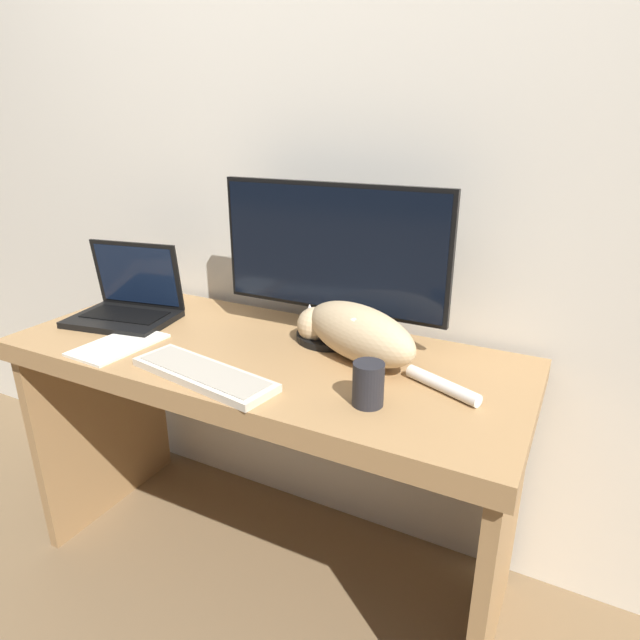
# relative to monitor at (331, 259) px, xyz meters

# --- Properties ---
(ground_plane) EXTENTS (12.00, 12.00, 0.00)m
(ground_plane) POSITION_rel_monitor_xyz_m (-0.14, -0.47, -1.02)
(ground_plane) COLOR brown
(wall_back) EXTENTS (6.40, 0.06, 2.60)m
(wall_back) POSITION_rel_monitor_xyz_m (-0.14, 0.20, 0.28)
(wall_back) COLOR silver
(wall_back) RESTS_ON ground_plane
(desk) EXTENTS (1.48, 0.61, 0.78)m
(desk) POSITION_rel_monitor_xyz_m (-0.14, -0.16, -0.41)
(desk) COLOR #A37A4C
(desk) RESTS_ON ground_plane
(monitor) EXTENTS (0.68, 0.20, 0.45)m
(monitor) POSITION_rel_monitor_xyz_m (0.00, 0.00, 0.00)
(monitor) COLOR black
(monitor) RESTS_ON desk
(laptop) EXTENTS (0.35, 0.28, 0.24)m
(laptop) POSITION_rel_monitor_xyz_m (-0.66, -0.15, -0.19)
(laptop) COLOR black
(laptop) RESTS_ON desk
(external_keyboard) EXTENTS (0.43, 0.19, 0.02)m
(external_keyboard) POSITION_rel_monitor_xyz_m (-0.17, -0.38, -0.23)
(external_keyboard) COLOR beige
(external_keyboard) RESTS_ON desk
(cat) EXTENTS (0.57, 0.29, 0.15)m
(cat) POSITION_rel_monitor_xyz_m (0.12, -0.09, -0.17)
(cat) COLOR #D1B284
(cat) RESTS_ON desk
(coffee_mug) EXTENTS (0.07, 0.07, 0.10)m
(coffee_mug) POSITION_rel_monitor_xyz_m (0.25, -0.31, -0.19)
(coffee_mug) COLOR #232328
(coffee_mug) RESTS_ON desk
(paper_notepad) EXTENTS (0.17, 0.26, 0.01)m
(paper_notepad) POSITION_rel_monitor_xyz_m (-0.52, -0.33, -0.24)
(paper_notepad) COLOR white
(paper_notepad) RESTS_ON desk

